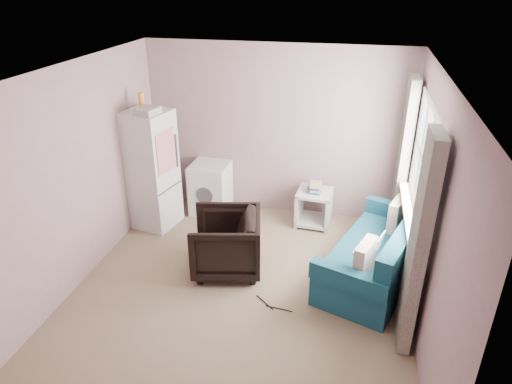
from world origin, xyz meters
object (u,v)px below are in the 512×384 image
washing_machine (211,187)px  sofa (380,256)px  armchair (226,240)px  fridge (151,169)px  side_table (314,205)px

washing_machine → sofa: (2.48, -1.19, -0.10)m
armchair → fridge: (-1.32, 0.88, 0.44)m
armchair → fridge: fridge is taller
armchair → side_table: (0.93, 1.35, -0.11)m
washing_machine → sofa: size_ratio=0.38×
washing_machine → side_table: washing_machine is taller
armchair → fridge: 1.65m
side_table → sofa: 1.44m
armchair → fridge: bearing=-135.9°
armchair → sofa: bearing=84.6°
sofa → armchair: bearing=-153.8°
armchair → side_table: armchair is taller
washing_machine → side_table: size_ratio=1.18×
fridge → armchair: bearing=-22.0°
washing_machine → fridge: bearing=-139.9°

